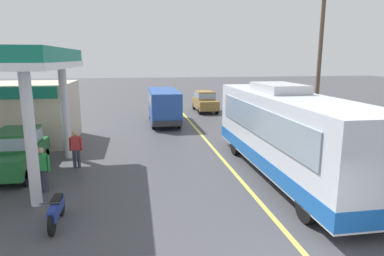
{
  "coord_description": "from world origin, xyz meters",
  "views": [
    {
      "loc": [
        -3.96,
        -4.85,
        4.73
      ],
      "look_at": [
        -1.5,
        10.0,
        1.6
      ],
      "focal_mm": 31.48,
      "sensor_mm": 36.0,
      "label": 1
    }
  ],
  "objects_px": {
    "car_at_pump": "(16,150)",
    "pedestrian_near_pump": "(76,147)",
    "coach_bus_main": "(287,135)",
    "motorcycle_parked_forecourt": "(56,210)",
    "minibus_opposing_lane": "(164,103)",
    "pedestrian_by_shop": "(42,167)",
    "car_trailing_behind_bus": "(205,100)"
  },
  "relations": [
    {
      "from": "car_at_pump",
      "to": "pedestrian_near_pump",
      "type": "distance_m",
      "value": 2.35
    },
    {
      "from": "coach_bus_main",
      "to": "car_at_pump",
      "type": "distance_m",
      "value": 11.15
    },
    {
      "from": "motorcycle_parked_forecourt",
      "to": "car_at_pump",
      "type": "bearing_deg",
      "value": 117.84
    },
    {
      "from": "motorcycle_parked_forecourt",
      "to": "pedestrian_near_pump",
      "type": "distance_m",
      "value": 5.3
    },
    {
      "from": "coach_bus_main",
      "to": "minibus_opposing_lane",
      "type": "xyz_separation_m",
      "value": [
        -3.96,
        12.19,
        -0.25
      ]
    },
    {
      "from": "motorcycle_parked_forecourt",
      "to": "pedestrian_by_shop",
      "type": "distance_m",
      "value": 2.83
    },
    {
      "from": "car_trailing_behind_bus",
      "to": "pedestrian_near_pump",
      "type": "bearing_deg",
      "value": -120.61
    },
    {
      "from": "minibus_opposing_lane",
      "to": "car_trailing_behind_bus",
      "type": "relative_size",
      "value": 1.46
    },
    {
      "from": "pedestrian_by_shop",
      "to": "car_trailing_behind_bus",
      "type": "distance_m",
      "value": 19.87
    },
    {
      "from": "coach_bus_main",
      "to": "car_at_pump",
      "type": "xyz_separation_m",
      "value": [
        -10.92,
        2.11,
        -0.71
      ]
    },
    {
      "from": "pedestrian_near_pump",
      "to": "car_trailing_behind_bus",
      "type": "distance_m",
      "value": 17.2
    },
    {
      "from": "pedestrian_near_pump",
      "to": "pedestrian_by_shop",
      "type": "bearing_deg",
      "value": -105.05
    },
    {
      "from": "coach_bus_main",
      "to": "car_trailing_behind_bus",
      "type": "height_order",
      "value": "coach_bus_main"
    },
    {
      "from": "car_trailing_behind_bus",
      "to": "car_at_pump",
      "type": "bearing_deg",
      "value": -126.27
    },
    {
      "from": "car_at_pump",
      "to": "pedestrian_near_pump",
      "type": "height_order",
      "value": "car_at_pump"
    },
    {
      "from": "pedestrian_by_shop",
      "to": "car_trailing_behind_bus",
      "type": "bearing_deg",
      "value": 61.52
    },
    {
      "from": "car_at_pump",
      "to": "motorcycle_parked_forecourt",
      "type": "xyz_separation_m",
      "value": [
        2.62,
        -4.96,
        -0.57
      ]
    },
    {
      "from": "coach_bus_main",
      "to": "car_trailing_behind_bus",
      "type": "bearing_deg",
      "value": 89.46
    },
    {
      "from": "car_trailing_behind_bus",
      "to": "coach_bus_main",
      "type": "bearing_deg",
      "value": -90.54
    },
    {
      "from": "car_at_pump",
      "to": "car_trailing_behind_bus",
      "type": "bearing_deg",
      "value": 53.73
    },
    {
      "from": "coach_bus_main",
      "to": "pedestrian_near_pump",
      "type": "height_order",
      "value": "coach_bus_main"
    },
    {
      "from": "car_at_pump",
      "to": "pedestrian_by_shop",
      "type": "distance_m",
      "value": 2.86
    },
    {
      "from": "pedestrian_by_shop",
      "to": "pedestrian_near_pump",
      "type": "bearing_deg",
      "value": 74.95
    },
    {
      "from": "minibus_opposing_lane",
      "to": "pedestrian_near_pump",
      "type": "distance_m",
      "value": 10.83
    },
    {
      "from": "motorcycle_parked_forecourt",
      "to": "pedestrian_near_pump",
      "type": "bearing_deg",
      "value": 93.17
    },
    {
      "from": "motorcycle_parked_forecourt",
      "to": "car_trailing_behind_bus",
      "type": "bearing_deg",
      "value": 67.13
    },
    {
      "from": "car_at_pump",
      "to": "motorcycle_parked_forecourt",
      "type": "relative_size",
      "value": 2.33
    },
    {
      "from": "coach_bus_main",
      "to": "motorcycle_parked_forecourt",
      "type": "bearing_deg",
      "value": -161.09
    },
    {
      "from": "car_at_pump",
      "to": "pedestrian_by_shop",
      "type": "xyz_separation_m",
      "value": [
        1.61,
        -2.36,
        -0.08
      ]
    },
    {
      "from": "motorcycle_parked_forecourt",
      "to": "minibus_opposing_lane",
      "type": "bearing_deg",
      "value": 73.87
    },
    {
      "from": "motorcycle_parked_forecourt",
      "to": "car_trailing_behind_bus",
      "type": "xyz_separation_m",
      "value": [
        8.47,
        20.07,
        0.57
      ]
    },
    {
      "from": "car_at_pump",
      "to": "car_trailing_behind_bus",
      "type": "xyz_separation_m",
      "value": [
        11.09,
        15.11,
        0.0
      ]
    }
  ]
}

